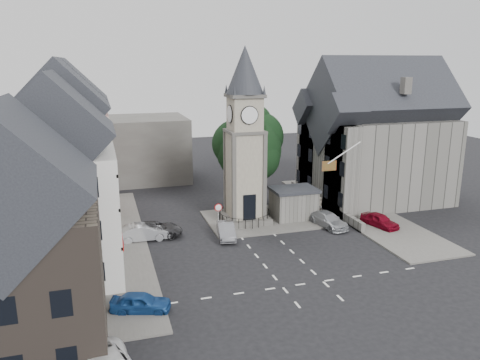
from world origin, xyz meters
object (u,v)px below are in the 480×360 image
object	(u,v)px
clock_tower	(245,138)
stone_shelter	(293,203)
car_west_blue	(141,302)
pedestrian	(320,205)
car_east_red	(380,220)

from	to	relation	value
clock_tower	stone_shelter	world-z (taller)	clock_tower
clock_tower	stone_shelter	xyz separation A→B (m)	(4.80, -0.49, -6.57)
stone_shelter	car_west_blue	world-z (taller)	stone_shelter
car_west_blue	pedestrian	size ratio (longest dim) A/B	2.19
car_west_blue	car_east_red	world-z (taller)	car_east_red
stone_shelter	car_east_red	bearing A→B (deg)	-33.89
car_west_blue	car_east_red	distance (m)	24.22
car_west_blue	car_east_red	size ratio (longest dim) A/B	0.96
clock_tower	car_east_red	xyz separation A→B (m)	(11.50, -4.99, -7.47)
clock_tower	car_west_blue	size ratio (longest dim) A/B	4.44
car_west_blue	pedestrian	world-z (taller)	pedestrian
stone_shelter	car_east_red	world-z (taller)	stone_shelter
stone_shelter	pedestrian	bearing A→B (deg)	14.67
stone_shelter	car_west_blue	xyz separation A→B (m)	(-15.79, -13.49, -0.92)
clock_tower	stone_shelter	bearing A→B (deg)	-5.84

